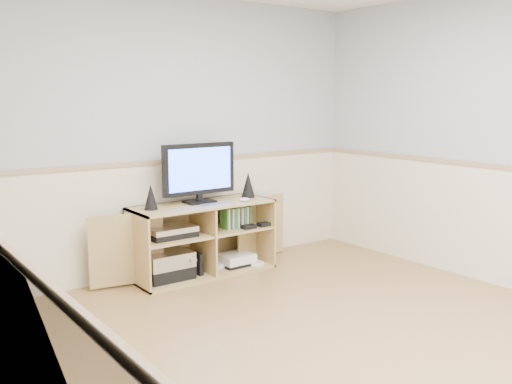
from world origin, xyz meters
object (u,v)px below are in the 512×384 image
monitor (199,171)px  game_consoles (234,260)px  media_cabinet (200,237)px  keyboard (217,204)px

monitor → game_consoles: bearing=-10.2°
media_cabinet → keyboard: 0.39m
media_cabinet → monitor: (0.00, -0.01, 0.61)m
monitor → game_consoles: 0.94m
media_cabinet → keyboard: size_ratio=7.31×
media_cabinet → monitor: bearing=-90.0°
monitor → keyboard: bearing=-69.8°
monitor → keyboard: size_ratio=2.56×
keyboard → game_consoles: (0.27, 0.13, -0.59)m
game_consoles → monitor: bearing=169.8°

